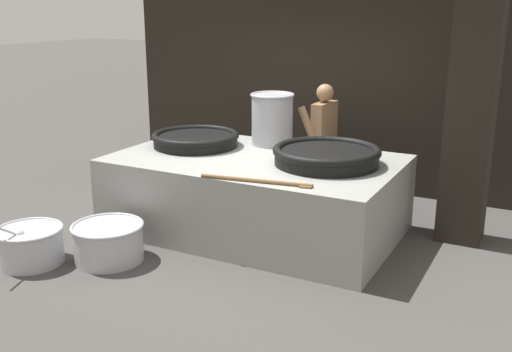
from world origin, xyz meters
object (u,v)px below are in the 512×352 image
object	(u,v)px
cook	(323,141)
giant_wok_far	(327,155)
prep_bowl_vegetables	(30,244)
prep_bowl_meat	(108,240)
stock_pot	(272,118)
giant_wok_near	(196,139)

from	to	relation	value
cook	giant_wok_far	bearing A→B (deg)	117.85
prep_bowl_vegetables	prep_bowl_meat	size ratio (longest dim) A/B	1.20
stock_pot	prep_bowl_vegetables	distance (m)	3.20
giant_wok_far	stock_pot	world-z (taller)	stock_pot
prep_bowl_vegetables	prep_bowl_meat	world-z (taller)	prep_bowl_vegetables
cook	prep_bowl_vegetables	distance (m)	3.81
stock_pot	cook	xyz separation A→B (m)	(0.48, 0.54, -0.35)
giant_wok_near	stock_pot	distance (m)	0.99
giant_wok_near	prep_bowl_vegetables	xyz separation A→B (m)	(-0.70, -2.10, -0.77)
giant_wok_near	stock_pot	size ratio (longest dim) A/B	1.69
giant_wok_far	stock_pot	xyz separation A→B (m)	(-0.97, 0.61, 0.23)
stock_pot	cook	world-z (taller)	cook
cook	prep_bowl_meat	world-z (taller)	cook
stock_pot	cook	bearing A→B (deg)	48.53
giant_wok_near	prep_bowl_meat	distance (m)	1.83
giant_wok_far	prep_bowl_vegetables	world-z (taller)	giant_wok_far
cook	prep_bowl_vegetables	world-z (taller)	cook
giant_wok_near	cook	distance (m)	1.68
giant_wok_near	stock_pot	bearing A→B (deg)	33.99
prep_bowl_vegetables	prep_bowl_meat	bearing A→B (deg)	32.68
cook	prep_bowl_vegetables	bearing A→B (deg)	62.81
giant_wok_far	stock_pot	bearing A→B (deg)	147.98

